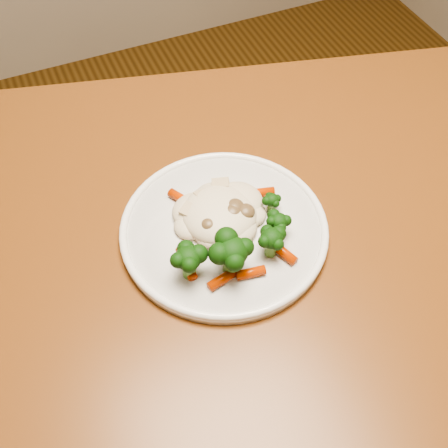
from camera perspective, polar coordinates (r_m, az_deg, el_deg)
dining_table at (r=0.77m, az=6.65°, el=-8.87°), size 1.41×1.11×0.75m
plate at (r=0.71m, az=0.00°, el=-0.67°), size 0.26×0.26×0.01m
meal at (r=0.68m, az=0.28°, el=-0.34°), size 0.17×0.18×0.05m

